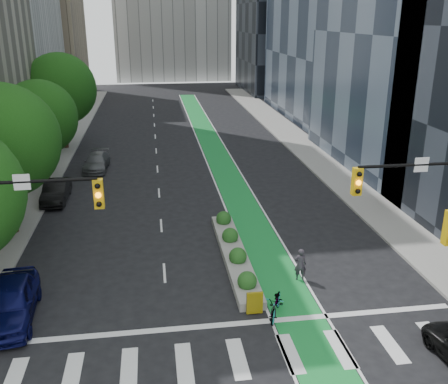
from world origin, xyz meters
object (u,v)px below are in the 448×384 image
object	(u,v)px
bicycle	(276,304)
parked_car_left_near	(10,302)
parked_car_left_mid	(56,191)
parked_car_left_far	(97,162)
median_planter	(234,252)
cyclist	(300,264)

from	to	relation	value
bicycle	parked_car_left_near	world-z (taller)	parked_car_left_near
parked_car_left_mid	parked_car_left_far	size ratio (longest dim) A/B	0.96
median_planter	parked_car_left_far	world-z (taller)	parked_car_left_far
bicycle	parked_car_left_mid	world-z (taller)	parked_car_left_mid
bicycle	parked_car_left_mid	distance (m)	19.58
bicycle	cyclist	world-z (taller)	cyclist
bicycle	cyclist	distance (m)	3.40
parked_car_left_near	bicycle	bearing A→B (deg)	-10.93
bicycle	parked_car_left_far	xyz separation A→B (m)	(-9.55, 23.03, 0.10)
parked_car_left_near	parked_car_left_far	bearing A→B (deg)	82.01
parked_car_left_far	bicycle	bearing A→B (deg)	-64.13
median_planter	parked_car_left_near	xyz separation A→B (m)	(-10.15, -4.14, 0.47)
parked_car_left_mid	parked_car_left_far	distance (m)	7.53
median_planter	parked_car_left_far	distance (m)	19.58
parked_car_left_far	cyclist	bearing A→B (deg)	-57.17
parked_car_left_near	parked_car_left_far	size ratio (longest dim) A/B	1.10
cyclist	parked_car_left_mid	bearing A→B (deg)	-38.28
cyclist	parked_car_left_near	distance (m)	13.00
cyclist	parked_car_left_far	size ratio (longest dim) A/B	0.36
parked_car_left_mid	cyclist	bearing A→B (deg)	-43.89
parked_car_left_mid	parked_car_left_far	bearing A→B (deg)	74.31
cyclist	median_planter	bearing A→B (deg)	-38.14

